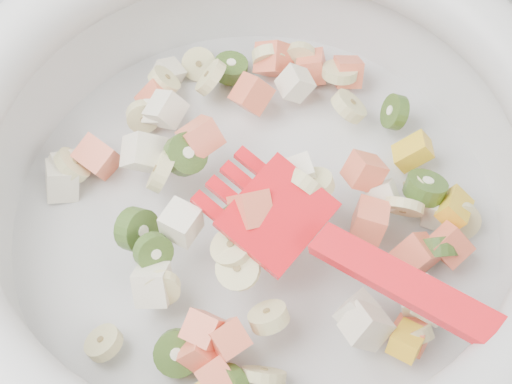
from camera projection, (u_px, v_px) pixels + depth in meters
The scene contains 1 object.
mixing_bowl at pixel (257, 181), 0.47m from camera, with size 0.44×0.40×0.12m.
Camera 1 is at (0.21, 1.28, 1.36)m, focal length 55.00 mm.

